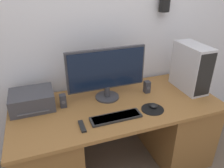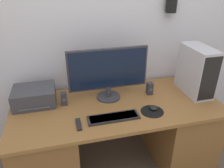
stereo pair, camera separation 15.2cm
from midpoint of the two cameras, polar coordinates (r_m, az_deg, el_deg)
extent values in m
cube|color=silver|center=(2.06, -5.27, 16.75)|extent=(6.40, 0.05, 2.70)
cylinder|color=black|center=(2.21, 11.57, 19.85)|extent=(0.10, 0.10, 0.14)
cube|color=brown|center=(1.90, -0.93, -5.62)|extent=(1.78, 0.78, 0.03)
cube|color=brown|center=(2.05, -18.54, -16.91)|extent=(0.50, 0.72, 0.67)
cube|color=brown|center=(2.34, 14.09, -9.91)|extent=(0.50, 0.72, 0.67)
cylinder|color=#333338|center=(1.98, -3.47, -3.40)|extent=(0.21, 0.21, 0.02)
cylinder|color=#333338|center=(1.95, -3.51, -1.98)|extent=(0.05, 0.05, 0.10)
cube|color=#333338|center=(1.87, -3.77, 3.90)|extent=(0.69, 0.03, 0.36)
cube|color=black|center=(1.85, -3.62, 3.71)|extent=(0.66, 0.01, 0.33)
cube|color=black|center=(1.71, -1.53, -8.75)|extent=(0.40, 0.12, 0.02)
cube|color=#424242|center=(1.71, -1.53, -8.61)|extent=(0.37, 0.10, 0.01)
cylinder|color=black|center=(1.83, 8.22, -6.60)|extent=(0.19, 0.19, 0.00)
ellipsoid|color=black|center=(1.85, 8.49, -5.63)|extent=(0.07, 0.07, 0.03)
cube|color=#B2B2B7|center=(2.15, 18.05, 4.09)|extent=(0.18, 0.38, 0.44)
cube|color=black|center=(2.02, 21.16, 2.08)|extent=(0.17, 0.01, 0.39)
cube|color=#38383D|center=(1.95, -22.26, -3.91)|extent=(0.35, 0.28, 0.15)
cube|color=#515156|center=(1.90, -22.06, -6.18)|extent=(0.24, 0.13, 0.01)
cube|color=#2D2D33|center=(1.89, -14.95, -4.32)|extent=(0.05, 0.05, 0.11)
cylinder|color=#47474C|center=(1.86, -14.85, -4.76)|extent=(0.03, 0.00, 0.03)
cube|color=#2D2D33|center=(2.06, 7.05, -0.79)|extent=(0.05, 0.05, 0.11)
cylinder|color=#47474C|center=(2.03, 7.40, -1.15)|extent=(0.03, 0.00, 0.03)
cube|color=black|center=(1.65, -10.49, -10.88)|extent=(0.04, 0.14, 0.02)
camera|label=1|loc=(0.08, -92.44, -1.24)|focal=35.00mm
camera|label=2|loc=(0.08, 87.56, 1.24)|focal=35.00mm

